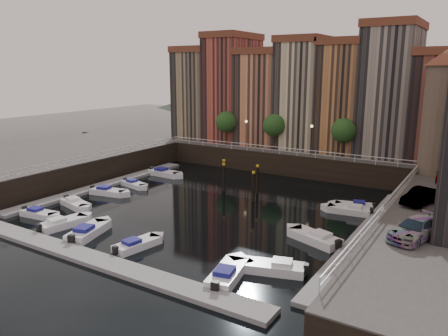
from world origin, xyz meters
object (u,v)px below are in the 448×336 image
Objects in this scene: mooring_pilings at (239,179)px; car_b at (420,197)px; boat_left_0 at (39,214)px; boat_left_2 at (108,192)px; car_a at (446,175)px; car_c at (416,230)px; corner_tower at (445,110)px; boat_left_1 at (75,204)px; gangway at (402,189)px.

mooring_pilings is 20.84m from car_b.
boat_left_0 is 9.28m from boat_left_2.
car_a is at bearing 103.09° from car_b.
car_c is at bearing -93.13° from car_a.
car_a is 1.05× the size of car_b.
boat_left_2 is (-0.07, 9.28, 0.03)m from boat_left_0.
corner_tower is 7.31m from car_a.
mooring_pilings is at bearing 23.87° from boat_left_2.
corner_tower is 2.11× the size of mooring_pilings.
car_c is at bearing -64.57° from car_b.
boat_left_1 is 1.05× the size of car_b.
mooring_pilings is at bearing -165.10° from gangway.
boat_left_2 reaches higher than boat_left_1.
car_a is at bearing 109.06° from car_c.
boat_left_0 is at bearing -82.61° from boat_left_1.
car_a reaches higher than car_b.
mooring_pilings is at bearing 62.22° from boat_left_1.
car_b reaches higher than mooring_pilings.
boat_left_1 is at bearing -131.34° from mooring_pilings.
boat_left_2 is 1.10× the size of car_b.
car_b is (32.60, 9.83, 3.37)m from boat_left_1.
boat_left_0 is 4.14m from boat_left_1.
car_c is (34.01, 5.36, 3.40)m from boat_left_0.
corner_tower reaches higher than car_b.
gangway is at bearing 45.62° from boat_left_1.
boat_left_0 is at bearing -140.52° from corner_tower.
car_a is (1.05, -3.33, -6.43)m from corner_tower.
corner_tower is 43.92m from boat_left_0.
car_b is at bearing -89.93° from corner_tower.
car_c reaches higher than car_b.
boat_left_1 is at bearing -158.61° from car_c.
boat_left_2 is at bearing -151.56° from corner_tower.
car_c reaches higher than boat_left_2.
car_b is (33.12, 4.66, 3.35)m from boat_left_2.
car_a reaches higher than mooring_pilings.
car_b reaches higher than boat_left_1.
gangway is at bearing 14.90° from mooring_pilings.
boat_left_1 is at bearing -147.94° from gangway.
corner_tower is at bearing 111.84° from car_c.
mooring_pilings is at bearing 48.57° from boat_left_0.
boat_left_2 is 37.30m from car_a.
mooring_pilings is 22.23m from car_a.
car_b is 0.86× the size of car_c.
gangway is at bearing -166.35° from car_a.
car_c reaches higher than boat_left_1.
gangway is 17.87m from car_c.
gangway is 1.85× the size of car_a.
gangway is at bearing 13.34° from boat_left_2.
corner_tower is 22.80m from car_c.
corner_tower is 23.85m from mooring_pilings.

